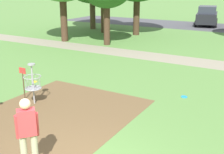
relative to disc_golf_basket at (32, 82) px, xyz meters
name	(u,v)px	position (x,y,z in m)	size (l,w,h in m)	color
dirt_tee_pad	(56,115)	(1.28, -0.35, -0.75)	(4.43, 5.25, 0.01)	brown
disc_golf_basket	(32,82)	(0.00, 0.00, 0.00)	(0.98, 0.58, 1.39)	#9E9EA3
player_foreground_watching	(28,132)	(2.78, -2.86, 0.21)	(0.45, 0.46, 1.71)	tan
frisbee_far_left	(184,97)	(4.25, 3.13, -0.74)	(0.23, 0.23, 0.02)	#1E93DB
frisbee_far_right	(34,82)	(-1.60, 1.67, -0.74)	(0.24, 0.24, 0.02)	gold
parked_car_leftmost	(207,16)	(0.34, 22.68, 0.17)	(2.55, 4.46, 1.84)	black
gravel_path	(202,63)	(3.56, 8.27, -0.75)	(40.00, 1.83, 0.00)	gray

